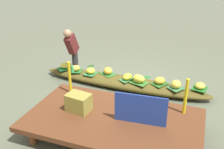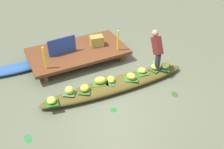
{
  "view_description": "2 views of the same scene",
  "coord_description": "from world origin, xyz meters",
  "px_view_note": "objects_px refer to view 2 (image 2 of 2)",
  "views": [
    {
      "loc": [
        -1.79,
        5.72,
        3.07
      ],
      "look_at": [
        0.14,
        0.42,
        0.5
      ],
      "focal_mm": 41.48,
      "sensor_mm": 36.0,
      "label": 1
    },
    {
      "loc": [
        -2.57,
        -4.86,
        4.48
      ],
      "look_at": [
        -0.07,
        0.14,
        0.42
      ],
      "focal_mm": 38.99,
      "sensor_mm": 36.0,
      "label": 2
    }
  ],
  "objects_px": {
    "banana_bunch_2": "(131,76)",
    "water_bottle": "(154,64)",
    "market_banner": "(62,46)",
    "banana_bunch_1": "(142,70)",
    "banana_bunch_7": "(85,88)",
    "banana_bunch_0": "(100,80)",
    "vendor_boat": "(116,85)",
    "produce_crate": "(97,41)",
    "vendor_person": "(157,48)",
    "banana_bunch_8": "(51,100)",
    "moored_boat": "(16,68)",
    "banana_bunch_4": "(69,90)",
    "banana_bunch_5": "(165,65)",
    "banana_bunch_3": "(111,79)",
    "banana_bunch_6": "(155,67)"
  },
  "relations": [
    {
      "from": "market_banner",
      "to": "banana_bunch_1",
      "type": "bearing_deg",
      "value": -50.54
    },
    {
      "from": "banana_bunch_2",
      "to": "water_bottle",
      "type": "height_order",
      "value": "same"
    },
    {
      "from": "banana_bunch_1",
      "to": "moored_boat",
      "type": "bearing_deg",
      "value": 146.95
    },
    {
      "from": "banana_bunch_4",
      "to": "market_banner",
      "type": "relative_size",
      "value": 0.27
    },
    {
      "from": "moored_boat",
      "to": "vendor_boat",
      "type": "bearing_deg",
      "value": -39.35
    },
    {
      "from": "banana_bunch_1",
      "to": "banana_bunch_7",
      "type": "relative_size",
      "value": 0.94
    },
    {
      "from": "vendor_boat",
      "to": "banana_bunch_8",
      "type": "bearing_deg",
      "value": -176.57
    },
    {
      "from": "banana_bunch_1",
      "to": "market_banner",
      "type": "xyz_separation_m",
      "value": [
        -1.82,
        1.92,
        0.33
      ]
    },
    {
      "from": "banana_bunch_3",
      "to": "vendor_person",
      "type": "xyz_separation_m",
      "value": [
        1.51,
        0.02,
        0.61
      ]
    },
    {
      "from": "banana_bunch_6",
      "to": "market_banner",
      "type": "xyz_separation_m",
      "value": [
        -2.28,
        1.94,
        0.32
      ]
    },
    {
      "from": "banana_bunch_5",
      "to": "banana_bunch_7",
      "type": "distance_m",
      "value": 2.62
    },
    {
      "from": "banana_bunch_4",
      "to": "produce_crate",
      "type": "height_order",
      "value": "produce_crate"
    },
    {
      "from": "produce_crate",
      "to": "market_banner",
      "type": "bearing_deg",
      "value": 179.76
    },
    {
      "from": "banana_bunch_1",
      "to": "banana_bunch_2",
      "type": "bearing_deg",
      "value": -164.09
    },
    {
      "from": "banana_bunch_0",
      "to": "banana_bunch_3",
      "type": "height_order",
      "value": "banana_bunch_0"
    },
    {
      "from": "banana_bunch_0",
      "to": "banana_bunch_1",
      "type": "distance_m",
      "value": 1.33
    },
    {
      "from": "vendor_boat",
      "to": "produce_crate",
      "type": "relative_size",
      "value": 10.12
    },
    {
      "from": "produce_crate",
      "to": "banana_bunch_0",
      "type": "bearing_deg",
      "value": -111.14
    },
    {
      "from": "banana_bunch_2",
      "to": "vendor_person",
      "type": "relative_size",
      "value": 0.23
    },
    {
      "from": "banana_bunch_0",
      "to": "market_banner",
      "type": "xyz_separation_m",
      "value": [
        -0.5,
        1.83,
        0.31
      ]
    },
    {
      "from": "banana_bunch_0",
      "to": "banana_bunch_6",
      "type": "xyz_separation_m",
      "value": [
        1.78,
        -0.11,
        -0.01
      ]
    },
    {
      "from": "vendor_boat",
      "to": "vendor_person",
      "type": "height_order",
      "value": "vendor_person"
    },
    {
      "from": "market_banner",
      "to": "banana_bunch_6",
      "type": "bearing_deg",
      "value": -44.47
    },
    {
      "from": "banana_bunch_8",
      "to": "vendor_person",
      "type": "distance_m",
      "value": 3.31
    },
    {
      "from": "banana_bunch_4",
      "to": "moored_boat",
      "type": "bearing_deg",
      "value": 117.84
    },
    {
      "from": "banana_bunch_7",
      "to": "banana_bunch_8",
      "type": "relative_size",
      "value": 1.04
    },
    {
      "from": "banana_bunch_2",
      "to": "market_banner",
      "type": "distance_m",
      "value": 2.49
    },
    {
      "from": "banana_bunch_8",
      "to": "produce_crate",
      "type": "relative_size",
      "value": 0.58
    },
    {
      "from": "banana_bunch_3",
      "to": "vendor_person",
      "type": "relative_size",
      "value": 0.23
    },
    {
      "from": "banana_bunch_8",
      "to": "banana_bunch_4",
      "type": "bearing_deg",
      "value": 17.2
    },
    {
      "from": "vendor_person",
      "to": "banana_bunch_2",
      "type": "bearing_deg",
      "value": -170.07
    },
    {
      "from": "vendor_boat",
      "to": "moored_boat",
      "type": "distance_m",
      "value": 3.31
    },
    {
      "from": "banana_bunch_6",
      "to": "banana_bunch_4",
      "type": "bearing_deg",
      "value": 177.96
    },
    {
      "from": "produce_crate",
      "to": "banana_bunch_3",
      "type": "bearing_deg",
      "value": -101.93
    },
    {
      "from": "banana_bunch_6",
      "to": "vendor_person",
      "type": "xyz_separation_m",
      "value": [
        0.03,
        0.06,
        0.6
      ]
    },
    {
      "from": "produce_crate",
      "to": "banana_bunch_5",
      "type": "bearing_deg",
      "value": -54.81
    },
    {
      "from": "banana_bunch_1",
      "to": "banana_bunch_6",
      "type": "distance_m",
      "value": 0.46
    },
    {
      "from": "vendor_person",
      "to": "banana_bunch_8",
      "type": "bearing_deg",
      "value": -177.79
    },
    {
      "from": "banana_bunch_6",
      "to": "produce_crate",
      "type": "relative_size",
      "value": 0.55
    },
    {
      "from": "banana_bunch_1",
      "to": "banana_bunch_8",
      "type": "xyz_separation_m",
      "value": [
        -2.77,
        -0.09,
        -0.0
      ]
    },
    {
      "from": "moored_boat",
      "to": "banana_bunch_0",
      "type": "bearing_deg",
      "value": -43.5
    },
    {
      "from": "vendor_person",
      "to": "banana_bunch_0",
      "type": "bearing_deg",
      "value": 178.43
    },
    {
      "from": "produce_crate",
      "to": "moored_boat",
      "type": "bearing_deg",
      "value": 174.47
    },
    {
      "from": "banana_bunch_1",
      "to": "banana_bunch_4",
      "type": "bearing_deg",
      "value": 178.05
    },
    {
      "from": "banana_bunch_0",
      "to": "banana_bunch_7",
      "type": "xyz_separation_m",
      "value": [
        -0.5,
        -0.1,
        -0.01
      ]
    },
    {
      "from": "banana_bunch_0",
      "to": "banana_bunch_2",
      "type": "height_order",
      "value": "banana_bunch_0"
    },
    {
      "from": "vendor_boat",
      "to": "banana_bunch_4",
      "type": "xyz_separation_m",
      "value": [
        -1.35,
        0.11,
        0.23
      ]
    },
    {
      "from": "market_banner",
      "to": "water_bottle",
      "type": "bearing_deg",
      "value": -42.41
    },
    {
      "from": "banana_bunch_5",
      "to": "market_banner",
      "type": "bearing_deg",
      "value": 142.45
    },
    {
      "from": "banana_bunch_6",
      "to": "banana_bunch_7",
      "type": "xyz_separation_m",
      "value": [
        -2.28,
        0.0,
        -0.0
      ]
    }
  ]
}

